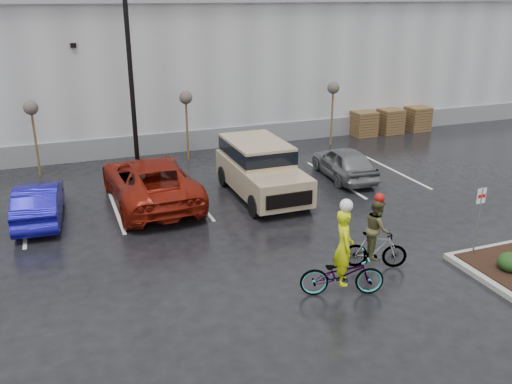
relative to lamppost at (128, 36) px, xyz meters
name	(u,v)px	position (x,y,z in m)	size (l,w,h in m)	color
ground	(363,285)	(4.00, -12.00, -5.69)	(120.00, 120.00, 0.00)	black
warehouse	(173,58)	(4.00, 9.99, -2.04)	(60.50, 15.50, 7.20)	#A8A9AC
wooded_ridge	(121,40)	(4.00, 33.00, -2.69)	(80.00, 25.00, 6.00)	#1E3B18
lamppost	(128,36)	(0.00, 0.00, 0.00)	(0.50, 1.00, 9.22)	black
sapling_west	(31,112)	(-4.00, 1.00, -2.96)	(0.60, 0.60, 3.20)	#513920
sapling_mid	(186,101)	(2.50, 1.00, -2.96)	(0.60, 0.60, 3.20)	#513920
sapling_east	(333,91)	(10.00, 1.00, -2.96)	(0.60, 0.60, 3.20)	#513920
pallet_stack_a	(363,124)	(12.50, 2.00, -5.01)	(1.20, 1.20, 1.35)	#513920
pallet_stack_b	(390,121)	(14.20, 2.00, -5.01)	(1.20, 1.20, 1.35)	#513920
pallet_stack_c	(417,119)	(16.00, 2.00, -5.01)	(1.20, 1.20, 1.35)	#513920
shrub_a	(511,262)	(8.00, -13.00, -5.27)	(0.70, 0.70, 0.52)	black
fire_lane_sign	(479,214)	(7.80, -11.80, -4.28)	(0.30, 0.05, 2.20)	gray
car_blue	(39,202)	(-4.00, -4.27, -5.02)	(1.41, 4.05, 1.33)	#0E0B7B
car_red	(150,181)	(-0.15, -3.92, -4.83)	(2.83, 6.13, 1.70)	maroon
suv_tan	(262,171)	(3.92, -4.80, -4.66)	(2.20, 5.10, 2.06)	tan
car_grey	(344,163)	(7.93, -3.97, -5.01)	(1.60, 3.97, 1.35)	slate
cyclist_hivis	(343,266)	(3.20, -12.20, -4.89)	(2.29, 1.37, 2.62)	#3F3F44
cyclist_olive	(376,241)	(4.80, -11.24, -4.87)	(1.78, 1.14, 2.23)	#3F3F44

